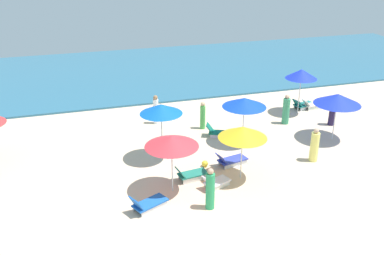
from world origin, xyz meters
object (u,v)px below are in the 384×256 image
Objects in this scene: beachgoer_0 at (156,110)px; umbrella_0 at (301,74)px; lounge_chair_7_1 at (216,182)px; lounge_chair_0_0 at (303,105)px; beachgoer_3 at (333,112)px; lounge_chair_0_1 at (313,105)px; lounge_chair_7_0 at (231,160)px; umbrella_3 at (172,141)px; beachgoer_5 at (203,116)px; umbrella_6 at (338,99)px; umbrella_7 at (243,132)px; lounge_chair_2_0 at (219,132)px; beachgoer_2 at (210,190)px; beach_ball_1 at (205,164)px; umbrella_4 at (161,109)px; lounge_chair_3_1 at (191,174)px; umbrella_2 at (244,102)px; beachgoer_7 at (286,110)px; lounge_chair_3_0 at (148,204)px.

umbrella_0 is at bearing -51.28° from beachgoer_0.
umbrella_0 reaches higher than lounge_chair_7_1.
beachgoer_3 is (0.16, -2.77, 0.52)m from lounge_chair_0_0.
lounge_chair_0_1 is 9.25m from lounge_chair_7_0.
umbrella_3 is at bearing -142.45° from beachgoer_0.
beachgoer_3 is 1.06× the size of beachgoer_5.
lounge_chair_0_0 is 1.18× the size of lounge_chair_7_1.
umbrella_7 is (-6.16, -2.39, -0.00)m from umbrella_6.
umbrella_3 is at bearing 164.98° from lounge_chair_2_0.
beachgoer_5 is at bearing 52.47° from beachgoer_2.
umbrella_3 reaches higher than lounge_chair_0_0.
beachgoer_0 is at bearing -32.30° from beachgoer_3.
umbrella_6 is at bearing 15.33° from umbrella_3.
beachgoer_5 is at bearing 73.18° from beach_ball_1.
lounge_chair_0_0 is 9.76m from beach_ball_1.
umbrella_4 is 3.96m from umbrella_7.
beachgoer_3 is (0.88, -2.15, -1.66)m from umbrella_0.
lounge_chair_7_0 is 7.67m from beachgoer_3.
umbrella_0 is at bearing 116.01° from beachgoer_5.
lounge_chair_2_0 is at bearing -42.58° from lounge_chair_3_1.
umbrella_2 reaches higher than beachgoer_5.
beach_ball_1 is at bearing 68.70° from lounge_chair_7_0.
umbrella_3 reaches higher than lounge_chair_2_0.
lounge_chair_2_0 reaches higher than lounge_chair_7_0.
lounge_chair_3_1 is 1.34m from beach_ball_1.
beachgoer_5 is (2.21, 5.13, 0.49)m from lounge_chair_3_1.
umbrella_3 is at bearing 38.98° from beachgoer_7.
lounge_chair_0_1 is (1.28, 0.44, -2.18)m from umbrella_0.
umbrella_0 is 3.80m from umbrella_6.
umbrella_0 is at bearing -134.59° from beachgoer_7.
beachgoer_0 is 7.28m from beachgoer_7.
beachgoer_2 is at bearing -79.90° from umbrella_4.
lounge_chair_3_1 is at bearing 97.23° from lounge_chair_7_0.
beach_ball_1 is at bearing -144.16° from umbrella_2.
lounge_chair_2_0 is 7.40m from lounge_chair_3_0.
umbrella_7 is at bearing 15.09° from beachgoer_3.
umbrella_6 reaches higher than lounge_chair_7_0.
beachgoer_3 reaches higher than lounge_chair_7_0.
umbrella_0 is 11.31m from umbrella_3.
lounge_chair_2_0 is (-0.94, 1.00, -1.92)m from umbrella_2.
umbrella_0 is 2.86m from beachgoer_3.
beachgoer_5 is at bearing 44.54° from lounge_chair_2_0.
umbrella_2 is 5.79m from umbrella_3.
lounge_chair_3_0 is 12.62m from beachgoer_3.
umbrella_3 reaches higher than beachgoer_0.
lounge_chair_3_1 reaches higher than lounge_chair_7_1.
lounge_chair_3_0 is 5.46× the size of beach_ball_1.
beachgoer_2 is (-2.01, -1.76, -1.37)m from umbrella_7.
lounge_chair_7_0 is (-6.12, -1.13, -1.94)m from umbrella_6.
umbrella_0 reaches higher than beachgoer_5.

